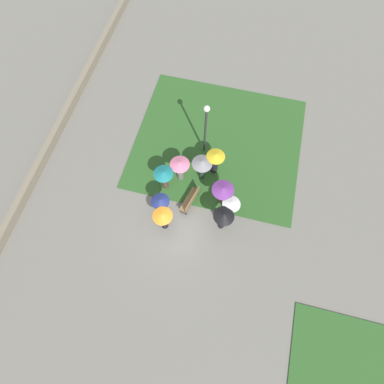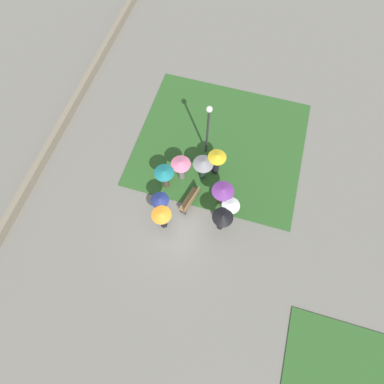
{
  "view_description": "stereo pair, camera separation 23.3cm",
  "coord_description": "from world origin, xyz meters",
  "px_view_note": "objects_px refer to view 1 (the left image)",
  "views": [
    {
      "loc": [
        4.6,
        2.16,
        15.08
      ],
      "look_at": [
        -1.34,
        0.68,
        1.14
      ],
      "focal_mm": 28.0,
      "sensor_mm": 36.0,
      "label": 1
    },
    {
      "loc": [
        4.54,
        2.38,
        15.08
      ],
      "look_at": [
        -1.34,
        0.68,
        1.14
      ],
      "focal_mm": 28.0,
      "sensor_mm": 36.0,
      "label": 2
    }
  ],
  "objects_px": {
    "lamp_post": "(206,124)",
    "crowd_person_orange": "(163,218)",
    "crowd_person_pink": "(180,167)",
    "crowd_person_navy": "(161,204)",
    "crowd_person_black": "(223,217)",
    "crowd_person_teal": "(164,177)",
    "crowd_person_yellow": "(215,160)",
    "park_bench": "(191,200)",
    "crowd_person_white": "(231,206)",
    "crowd_person_purple": "(223,191)",
    "crowd_person_grey": "(202,165)"
  },
  "relations": [
    {
      "from": "crowd_person_pink",
      "to": "crowd_person_grey",
      "type": "distance_m",
      "value": 1.17
    },
    {
      "from": "crowd_person_navy",
      "to": "crowd_person_yellow",
      "type": "relative_size",
      "value": 0.94
    },
    {
      "from": "crowd_person_pink",
      "to": "crowd_person_teal",
      "type": "distance_m",
      "value": 0.99
    },
    {
      "from": "crowd_person_navy",
      "to": "crowd_person_white",
      "type": "distance_m",
      "value": 3.48
    },
    {
      "from": "park_bench",
      "to": "crowd_person_purple",
      "type": "distance_m",
      "value": 1.86
    },
    {
      "from": "crowd_person_purple",
      "to": "crowd_person_grey",
      "type": "bearing_deg",
      "value": 94.57
    },
    {
      "from": "crowd_person_teal",
      "to": "crowd_person_white",
      "type": "xyz_separation_m",
      "value": [
        0.77,
        3.67,
        0.02
      ]
    },
    {
      "from": "crowd_person_purple",
      "to": "crowd_person_teal",
      "type": "bearing_deg",
      "value": 133.96
    },
    {
      "from": "crowd_person_purple",
      "to": "crowd_person_black",
      "type": "distance_m",
      "value": 1.36
    },
    {
      "from": "crowd_person_white",
      "to": "park_bench",
      "type": "bearing_deg",
      "value": -155.7
    },
    {
      "from": "crowd_person_yellow",
      "to": "crowd_person_black",
      "type": "distance_m",
      "value": 3.28
    },
    {
      "from": "park_bench",
      "to": "crowd_person_navy",
      "type": "bearing_deg",
      "value": -42.99
    },
    {
      "from": "crowd_person_teal",
      "to": "crowd_person_orange",
      "type": "relative_size",
      "value": 0.97
    },
    {
      "from": "crowd_person_pink",
      "to": "crowd_person_black",
      "type": "relative_size",
      "value": 0.94
    },
    {
      "from": "lamp_post",
      "to": "crowd_person_yellow",
      "type": "bearing_deg",
      "value": 36.22
    },
    {
      "from": "crowd_person_pink",
      "to": "crowd_person_navy",
      "type": "xyz_separation_m",
      "value": [
        2.21,
        -0.39,
        -0.12
      ]
    },
    {
      "from": "park_bench",
      "to": "crowd_person_black",
      "type": "height_order",
      "value": "crowd_person_black"
    },
    {
      "from": "crowd_person_purple",
      "to": "crowd_person_yellow",
      "type": "distance_m",
      "value": 1.93
    },
    {
      "from": "crowd_person_purple",
      "to": "crowd_person_navy",
      "type": "bearing_deg",
      "value": 161.55
    },
    {
      "from": "crowd_person_orange",
      "to": "crowd_person_black",
      "type": "distance_m",
      "value": 2.93
    },
    {
      "from": "lamp_post",
      "to": "crowd_person_orange",
      "type": "height_order",
      "value": "lamp_post"
    },
    {
      "from": "lamp_post",
      "to": "crowd_person_black",
      "type": "relative_size",
      "value": 2.15
    },
    {
      "from": "park_bench",
      "to": "crowd_person_white",
      "type": "relative_size",
      "value": 0.92
    },
    {
      "from": "crowd_person_navy",
      "to": "crowd_person_black",
      "type": "relative_size",
      "value": 0.93
    },
    {
      "from": "park_bench",
      "to": "lamp_post",
      "type": "distance_m",
      "value": 3.99
    },
    {
      "from": "lamp_post",
      "to": "crowd_person_pink",
      "type": "xyz_separation_m",
      "value": [
        2.01,
        -0.87,
        -1.36
      ]
    },
    {
      "from": "crowd_person_teal",
      "to": "crowd_person_orange",
      "type": "bearing_deg",
      "value": 31.46
    },
    {
      "from": "park_bench",
      "to": "crowd_person_teal",
      "type": "bearing_deg",
      "value": -97.41
    },
    {
      "from": "park_bench",
      "to": "crowd_person_purple",
      "type": "bearing_deg",
      "value": 122.27
    },
    {
      "from": "crowd_person_pink",
      "to": "crowd_person_white",
      "type": "bearing_deg",
      "value": 30.56
    },
    {
      "from": "lamp_post",
      "to": "crowd_person_purple",
      "type": "bearing_deg",
      "value": 28.68
    },
    {
      "from": "park_bench",
      "to": "crowd_person_black",
      "type": "bearing_deg",
      "value": 80.41
    },
    {
      "from": "park_bench",
      "to": "crowd_person_black",
      "type": "distance_m",
      "value": 2.24
    },
    {
      "from": "crowd_person_teal",
      "to": "crowd_person_white",
      "type": "distance_m",
      "value": 3.75
    },
    {
      "from": "crowd_person_white",
      "to": "crowd_person_purple",
      "type": "bearing_deg",
      "value": 159.5
    },
    {
      "from": "lamp_post",
      "to": "crowd_person_black",
      "type": "bearing_deg",
      "value": 24.17
    },
    {
      "from": "crowd_person_white",
      "to": "crowd_person_yellow",
      "type": "relative_size",
      "value": 0.94
    },
    {
      "from": "park_bench",
      "to": "lamp_post",
      "type": "bearing_deg",
      "value": -164.37
    },
    {
      "from": "park_bench",
      "to": "crowd_person_yellow",
      "type": "relative_size",
      "value": 0.87
    },
    {
      "from": "crowd_person_black",
      "to": "crowd_person_grey",
      "type": "bearing_deg",
      "value": -123.68
    },
    {
      "from": "crowd_person_black",
      "to": "crowd_person_pink",
      "type": "bearing_deg",
      "value": -105.45
    },
    {
      "from": "crowd_person_pink",
      "to": "crowd_person_teal",
      "type": "height_order",
      "value": "crowd_person_teal"
    },
    {
      "from": "crowd_person_pink",
      "to": "crowd_person_purple",
      "type": "height_order",
      "value": "crowd_person_purple"
    },
    {
      "from": "crowd_person_pink",
      "to": "crowd_person_black",
      "type": "height_order",
      "value": "crowd_person_black"
    },
    {
      "from": "crowd_person_black",
      "to": "crowd_person_yellow",
      "type": "bearing_deg",
      "value": -137.71
    },
    {
      "from": "crowd_person_black",
      "to": "crowd_person_white",
      "type": "bearing_deg",
      "value": -174.97
    },
    {
      "from": "crowd_person_pink",
      "to": "crowd_person_yellow",
      "type": "distance_m",
      "value": 1.92
    },
    {
      "from": "crowd_person_teal",
      "to": "crowd_person_yellow",
      "type": "height_order",
      "value": "crowd_person_yellow"
    },
    {
      "from": "crowd_person_grey",
      "to": "crowd_person_orange",
      "type": "xyz_separation_m",
      "value": [
        3.27,
        -1.18,
        -0.11
      ]
    },
    {
      "from": "crowd_person_teal",
      "to": "crowd_person_grey",
      "type": "relative_size",
      "value": 0.98
    }
  ]
}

